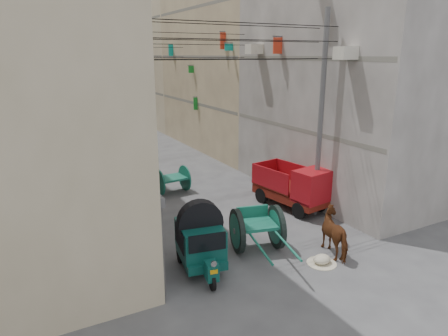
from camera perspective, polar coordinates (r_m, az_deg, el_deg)
ground at (r=11.04m, az=19.06°, el=-20.18°), size 140.00×140.00×0.00m
building_row_right at (r=42.63m, az=-7.82°, el=15.91°), size 8.00×62.00×14.00m
end_cap_building at (r=72.14m, az=-23.31°, el=14.78°), size 22.00×10.00×13.00m
shutters_left at (r=17.16m, az=-16.75°, el=-1.23°), size 0.18×14.40×2.88m
signboards at (r=28.47m, az=-14.00°, el=9.56°), size 8.22×40.52×5.67m
ac_units at (r=17.16m, az=10.70°, el=19.27°), size 0.70×6.55×3.35m
utility_poles at (r=23.95m, az=-11.24°, el=9.98°), size 7.40×22.20×8.00m
overhead_cables at (r=21.37m, az=-9.50°, el=16.82°), size 7.40×22.52×1.12m
auto_rickshaw at (r=12.23m, az=-3.39°, el=-10.08°), size 1.64×2.47×1.69m
tonga_cart at (r=13.50m, az=4.75°, el=-8.54°), size 1.97×3.49×1.49m
mini_truck at (r=17.04m, az=10.52°, el=-2.97°), size 2.02×3.58×1.91m
second_cart at (r=19.05m, az=-7.42°, el=-1.62°), size 1.50×1.35×1.23m
feed_sack at (r=13.23m, az=13.80°, el=-12.55°), size 0.58×0.47×0.29m
horse at (r=13.71m, az=15.88°, el=-8.92°), size 1.15×1.87×1.47m
distant_car_white at (r=32.87m, az=-16.96°, el=5.13°), size 1.47×3.51×1.19m
distant_car_grey at (r=38.50m, az=-13.19°, el=6.90°), size 2.37×3.88×1.21m
distant_car_green at (r=40.06m, az=-17.15°, el=6.92°), size 2.04×4.15×1.16m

